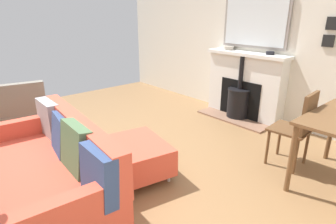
{
  "coord_description": "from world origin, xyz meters",
  "views": [
    {
      "loc": [
        1.31,
        2.73,
        1.68
      ],
      "look_at": [
        -0.75,
        0.37,
        0.55
      ],
      "focal_mm": 29.64,
      "sensor_mm": 36.0,
      "label": 1
    }
  ],
  "objects_px": {
    "fireplace": "(244,89)",
    "mantel_bowl_near": "(229,48)",
    "mantel_bowl_far": "(270,53)",
    "sofa": "(48,173)",
    "ottoman": "(133,156)",
    "dining_chair_near_fireplace": "(299,125)",
    "armchair_accent": "(21,108)"
  },
  "relations": [
    {
      "from": "armchair_accent",
      "to": "mantel_bowl_far",
      "type": "bearing_deg",
      "value": 150.54
    },
    {
      "from": "fireplace",
      "to": "mantel_bowl_near",
      "type": "relative_size",
      "value": 8.23
    },
    {
      "from": "mantel_bowl_near",
      "to": "dining_chair_near_fireplace",
      "type": "bearing_deg",
      "value": 60.43
    },
    {
      "from": "sofa",
      "to": "ottoman",
      "type": "height_order",
      "value": "sofa"
    },
    {
      "from": "fireplace",
      "to": "sofa",
      "type": "xyz_separation_m",
      "value": [
        3.29,
        0.26,
        -0.12
      ]
    },
    {
      "from": "mantel_bowl_near",
      "to": "mantel_bowl_far",
      "type": "xyz_separation_m",
      "value": [
        -0.0,
        0.76,
        -0.0
      ]
    },
    {
      "from": "fireplace",
      "to": "sofa",
      "type": "bearing_deg",
      "value": 4.57
    },
    {
      "from": "mantel_bowl_far",
      "to": "sofa",
      "type": "relative_size",
      "value": 0.07
    },
    {
      "from": "mantel_bowl_near",
      "to": "armchair_accent",
      "type": "xyz_separation_m",
      "value": [
        3.1,
        -0.99,
        -0.63
      ]
    },
    {
      "from": "armchair_accent",
      "to": "dining_chair_near_fireplace",
      "type": "distance_m",
      "value": 3.45
    },
    {
      "from": "mantel_bowl_far",
      "to": "sofa",
      "type": "xyz_separation_m",
      "value": [
        3.33,
        -0.11,
        -0.75
      ]
    },
    {
      "from": "sofa",
      "to": "armchair_accent",
      "type": "distance_m",
      "value": 1.66
    },
    {
      "from": "dining_chair_near_fireplace",
      "to": "mantel_bowl_near",
      "type": "bearing_deg",
      "value": -119.57
    },
    {
      "from": "dining_chair_near_fireplace",
      "to": "mantel_bowl_far",
      "type": "bearing_deg",
      "value": -135.16
    },
    {
      "from": "mantel_bowl_far",
      "to": "mantel_bowl_near",
      "type": "bearing_deg",
      "value": -90.0
    },
    {
      "from": "ottoman",
      "to": "mantel_bowl_far",
      "type": "bearing_deg",
      "value": 178.45
    },
    {
      "from": "mantel_bowl_near",
      "to": "ottoman",
      "type": "xyz_separation_m",
      "value": [
        2.47,
        0.69,
        -0.88
      ]
    },
    {
      "from": "mantel_bowl_near",
      "to": "mantel_bowl_far",
      "type": "distance_m",
      "value": 0.76
    },
    {
      "from": "mantel_bowl_near",
      "to": "sofa",
      "type": "xyz_separation_m",
      "value": [
        3.33,
        0.65,
        -0.75
      ]
    },
    {
      "from": "fireplace",
      "to": "armchair_accent",
      "type": "distance_m",
      "value": 3.35
    },
    {
      "from": "fireplace",
      "to": "dining_chair_near_fireplace",
      "type": "bearing_deg",
      "value": 55.09
    },
    {
      "from": "mantel_bowl_far",
      "to": "fireplace",
      "type": "bearing_deg",
      "value": -83.4
    },
    {
      "from": "mantel_bowl_far",
      "to": "dining_chair_near_fireplace",
      "type": "xyz_separation_m",
      "value": [
        0.99,
        0.98,
        -0.59
      ]
    },
    {
      "from": "fireplace",
      "to": "armchair_accent",
      "type": "height_order",
      "value": "fireplace"
    },
    {
      "from": "mantel_bowl_far",
      "to": "sofa",
      "type": "distance_m",
      "value": 3.41
    },
    {
      "from": "dining_chair_near_fireplace",
      "to": "fireplace",
      "type": "bearing_deg",
      "value": -124.91
    },
    {
      "from": "mantel_bowl_far",
      "to": "armchair_accent",
      "type": "distance_m",
      "value": 3.61
    },
    {
      "from": "ottoman",
      "to": "dining_chair_near_fireplace",
      "type": "xyz_separation_m",
      "value": [
        -1.48,
        1.05,
        0.29
      ]
    },
    {
      "from": "sofa",
      "to": "ottoman",
      "type": "bearing_deg",
      "value": 177.23
    },
    {
      "from": "mantel_bowl_far",
      "to": "ottoman",
      "type": "relative_size",
      "value": 0.15
    },
    {
      "from": "mantel_bowl_near",
      "to": "ottoman",
      "type": "bearing_deg",
      "value": 15.63
    },
    {
      "from": "mantel_bowl_near",
      "to": "mantel_bowl_far",
      "type": "relative_size",
      "value": 1.35
    }
  ]
}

